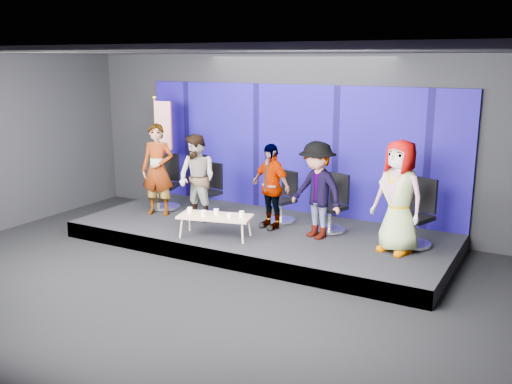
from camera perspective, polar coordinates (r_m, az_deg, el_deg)
ground at (r=8.87m, az=-7.30°, el=-9.53°), size 10.00×10.00×0.00m
room_walls at (r=8.24m, az=-7.80°, el=6.24°), size 10.02×8.02×3.51m
riser at (r=10.80m, az=0.53°, el=-4.35°), size 7.00×3.00×0.30m
backdrop at (r=11.73m, az=3.93°, el=4.32°), size 7.00×0.08×2.60m
chair_a at (r=12.22m, az=-9.00°, el=0.14°), size 0.80×0.80×1.14m
panelist_a at (r=11.63m, az=-9.81°, el=2.21°), size 0.77×0.61×1.85m
chair_b at (r=11.64m, az=-4.78°, el=-0.57°), size 0.69×0.69×1.05m
panelist_b at (r=11.08m, az=-5.92°, el=1.38°), size 0.93×0.78×1.70m
chair_c at (r=11.10m, az=2.74°, el=-1.33°), size 0.71×0.71×0.99m
panelist_c at (r=10.56m, az=1.48°, el=0.58°), size 1.01×0.69×1.60m
chair_d at (r=10.56m, az=7.61°, el=-2.06°), size 0.77×0.77×1.06m
panelist_d at (r=10.02m, az=6.10°, el=0.18°), size 1.27×0.99×1.72m
chair_e at (r=10.03m, az=15.67°, el=-3.10°), size 0.83×0.83×1.15m
panelist_e at (r=9.49m, az=14.09°, el=-0.47°), size 1.06×0.87×1.86m
coffee_table at (r=10.14m, az=-4.11°, el=-2.53°), size 1.39×0.84×0.40m
mug_a at (r=10.32m, az=-6.65°, el=-1.82°), size 0.09×0.09×0.10m
mug_b at (r=10.10m, az=-5.27°, el=-2.11°), size 0.09×0.09×0.10m
mug_c at (r=10.18m, az=-4.00°, el=-1.98°), size 0.09×0.09×0.10m
mug_d at (r=9.95m, az=-2.69°, el=-2.35°), size 0.08×0.08×0.09m
mug_e at (r=9.98m, az=-1.45°, el=-2.23°), size 0.09×0.09×0.11m
flag_stand at (r=12.49m, az=-9.49°, el=4.47°), size 0.54×0.31×2.35m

